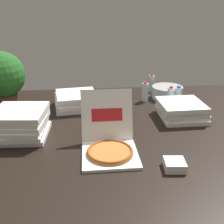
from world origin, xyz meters
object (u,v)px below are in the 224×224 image
object	(u,v)px
water_bottle_1	(151,83)
water_bottle_3	(145,92)
pizza_stack_left_near	(181,110)
ice_bucket	(167,92)
open_pizza_box	(109,142)
pizza_stack_left_far	(20,123)
napkin_pile	(175,165)
pizza_stack_right_near	(76,100)
potted_plant	(2,77)
water_bottle_0	(178,97)
water_bottle_2	(171,97)

from	to	relation	value
water_bottle_1	water_bottle_3	world-z (taller)	same
pizza_stack_left_near	water_bottle_3	distance (m)	0.52
ice_bucket	water_bottle_1	world-z (taller)	water_bottle_1
open_pizza_box	pizza_stack_left_near	distance (m)	0.87
open_pizza_box	water_bottle_3	size ratio (longest dim) A/B	2.47
water_bottle_1	water_bottle_3	bearing A→B (deg)	-114.65
pizza_stack_left_far	napkin_pile	world-z (taller)	pizza_stack_left_far
open_pizza_box	pizza_stack_right_near	world-z (taller)	open_pizza_box
open_pizza_box	water_bottle_3	xyz separation A→B (m)	(0.46, 0.99, 0.03)
ice_bucket	napkin_pile	xyz separation A→B (m)	(-0.33, -1.32, -0.04)
pizza_stack_left_near	potted_plant	distance (m)	1.70
water_bottle_1	water_bottle_3	size ratio (longest dim) A/B	1.00
water_bottle_0	water_bottle_1	xyz separation A→B (m)	(-0.16, 0.48, 0.00)
water_bottle_3	napkin_pile	bearing A→B (deg)	-93.37
water_bottle_0	napkin_pile	bearing A→B (deg)	-109.02
open_pizza_box	pizza_stack_left_far	world-z (taller)	open_pizza_box
pizza_stack_left_far	water_bottle_2	world-z (taller)	pizza_stack_left_far
open_pizza_box	napkin_pile	xyz separation A→B (m)	(0.39, -0.26, -0.04)
ice_bucket	water_bottle_3	world-z (taller)	water_bottle_3
ice_bucket	napkin_pile	world-z (taller)	ice_bucket
pizza_stack_left_far	ice_bucket	xyz separation A→B (m)	(1.38, 0.77, -0.05)
ice_bucket	water_bottle_2	size ratio (longest dim) A/B	1.60
pizza_stack_left_far	pizza_stack_right_near	bearing A→B (deg)	55.08
open_pizza_box	water_bottle_0	world-z (taller)	open_pizza_box
pizza_stack_left_far	water_bottle_0	distance (m)	1.52
pizza_stack_left_near	ice_bucket	bearing A→B (deg)	87.29
pizza_stack_right_near	water_bottle_2	xyz separation A→B (m)	(0.94, -0.06, 0.02)
ice_bucket	napkin_pile	distance (m)	1.36
pizza_stack_left_near	potted_plant	bearing A→B (deg)	166.63
ice_bucket	water_bottle_2	bearing A→B (deg)	-99.40
pizza_stack_left_near	water_bottle_2	xyz separation A→B (m)	(-0.02, 0.29, 0.02)
water_bottle_0	open_pizza_box	bearing A→B (deg)	-132.95
pizza_stack_left_far	water_bottle_0	size ratio (longest dim) A/B	2.06
water_bottle_2	potted_plant	world-z (taller)	potted_plant
pizza_stack_right_near	water_bottle_1	size ratio (longest dim) A/B	2.15
water_bottle_2	water_bottle_3	size ratio (longest dim) A/B	1.00
ice_bucket	water_bottle_2	world-z (taller)	water_bottle_2
pizza_stack_left_near	water_bottle_1	world-z (taller)	water_bottle_1
pizza_stack_left_near	potted_plant	size ratio (longest dim) A/B	0.73
water_bottle_1	potted_plant	xyz separation A→B (m)	(-1.54, -0.38, 0.21)
open_pizza_box	napkin_pile	distance (m)	0.47
pizza_stack_left_far	potted_plant	bearing A→B (deg)	113.94
pizza_stack_left_near	water_bottle_1	distance (m)	0.77
pizza_stack_left_far	ice_bucket	distance (m)	1.59
pizza_stack_left_near	water_bottle_2	size ratio (longest dim) A/B	1.98
open_pizza_box	pizza_stack_left_near	xyz separation A→B (m)	(0.70, 0.52, 0.00)
water_bottle_0	potted_plant	bearing A→B (deg)	176.76
ice_bucket	pizza_stack_left_far	bearing A→B (deg)	-150.74
napkin_pile	ice_bucket	bearing A→B (deg)	75.80
water_bottle_0	water_bottle_2	size ratio (longest dim) A/B	1.00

